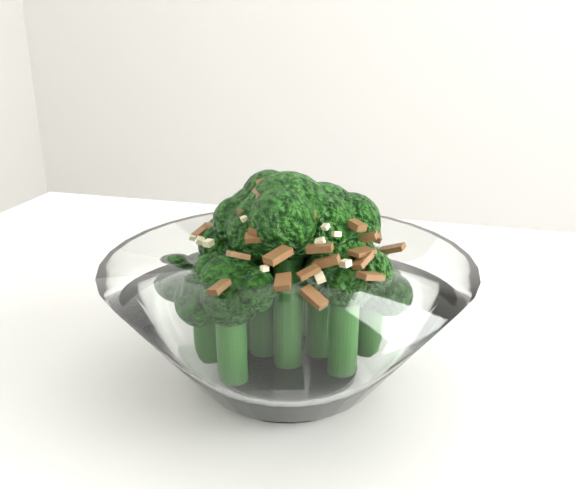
% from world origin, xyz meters
% --- Properties ---
extents(broccoli_dish, '(0.23, 0.23, 0.14)m').
position_xyz_m(broccoli_dish, '(-0.11, -0.05, 0.80)').
color(broccoli_dish, white).
rests_on(broccoli_dish, table).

